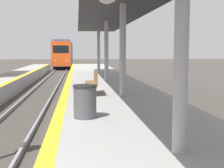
% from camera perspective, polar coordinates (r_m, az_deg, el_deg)
% --- Properties ---
extents(train, '(2.62, 17.11, 4.21)m').
position_cam_1_polar(train, '(50.83, -8.84, 5.43)').
color(train, black).
rests_on(train, ground).
extents(station_canopy, '(3.25, 26.73, 3.69)m').
position_cam_1_polar(station_canopy, '(15.23, 0.14, 12.76)').
color(station_canopy, '#99999E').
rests_on(station_canopy, platform_right).
extents(trash_bin, '(0.61, 0.61, 0.86)m').
position_cam_1_polar(trash_bin, '(8.08, -4.96, -3.18)').
color(trash_bin, '#4C4C51').
rests_on(trash_bin, platform_right).
extents(bench, '(0.44, 1.62, 0.92)m').
position_cam_1_polar(bench, '(12.52, -3.56, 0.35)').
color(bench, brown).
rests_on(bench, platform_right).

